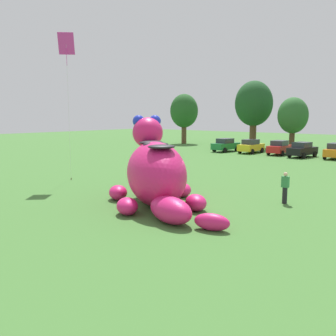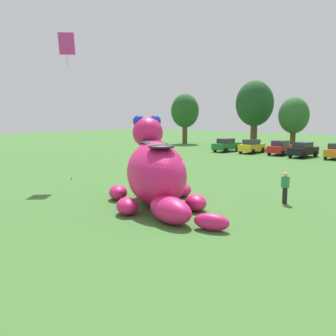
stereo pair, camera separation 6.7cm
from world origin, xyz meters
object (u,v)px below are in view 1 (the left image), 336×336
(car_red, at_px, (280,148))
(tethered_flying_kite, at_px, (66,46))
(giant_inflatable_creature, at_px, (156,173))
(car_green, at_px, (226,145))
(car_black, at_px, (302,150))
(spectator_near_inflatable, at_px, (285,188))
(car_yellow, at_px, (251,146))

(car_red, relative_size, tethered_flying_kite, 0.40)
(giant_inflatable_creature, relative_size, tethered_flying_kite, 0.85)
(car_green, relative_size, car_red, 1.04)
(car_black, relative_size, tethered_flying_kite, 0.41)
(giant_inflatable_creature, relative_size, spectator_near_inflatable, 5.20)
(spectator_near_inflatable, distance_m, tethered_flying_kite, 17.59)
(car_green, xyz_separation_m, car_red, (7.03, 0.81, 0.00))
(giant_inflatable_creature, height_order, car_red, giant_inflatable_creature)
(spectator_near_inflatable, bearing_deg, giant_inflatable_creature, -137.88)
(tethered_flying_kite, bearing_deg, car_green, 95.31)
(car_black, distance_m, tethered_flying_kite, 28.14)
(car_red, bearing_deg, car_yellow, -174.32)
(car_yellow, bearing_deg, car_red, 5.68)
(car_red, height_order, car_black, same)
(giant_inflatable_creature, height_order, car_black, giant_inflatable_creature)
(car_green, relative_size, car_black, 0.99)
(car_red, distance_m, tethered_flying_kite, 28.36)
(car_green, bearing_deg, spectator_near_inflatable, -52.67)
(car_green, xyz_separation_m, car_black, (10.11, -0.16, 0.00))
(car_red, xyz_separation_m, car_black, (3.08, -0.96, 0.00))
(car_red, height_order, spectator_near_inflatable, car_red)
(giant_inflatable_creature, distance_m, car_yellow, 29.33)
(car_green, bearing_deg, car_red, 6.54)
(car_black, bearing_deg, spectator_near_inflatable, -72.12)
(car_green, height_order, tethered_flying_kite, tethered_flying_kite)
(giant_inflatable_creature, xyz_separation_m, car_green, (-12.28, 27.50, -0.87))
(giant_inflatable_creature, bearing_deg, car_black, 94.56)
(car_green, xyz_separation_m, tethered_flying_kite, (2.40, -25.80, 8.65))
(giant_inflatable_creature, relative_size, car_green, 2.08)
(car_green, xyz_separation_m, spectator_near_inflatable, (17.42, -22.85, -0.01))
(car_black, height_order, spectator_near_inflatable, car_black)
(giant_inflatable_creature, xyz_separation_m, car_black, (-2.18, 27.34, -0.87))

